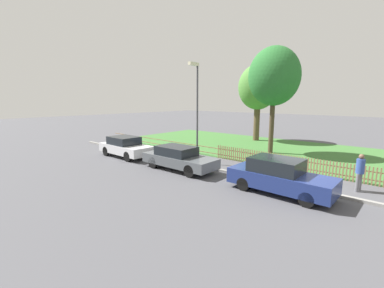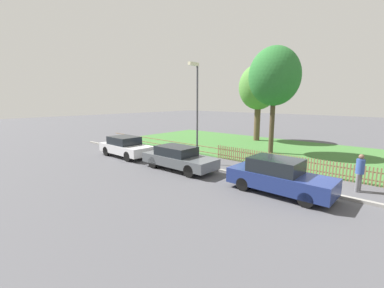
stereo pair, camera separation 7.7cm
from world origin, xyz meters
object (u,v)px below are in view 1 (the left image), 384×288
at_px(parked_car_navy_estate, 279,176).
at_px(tree_behind_motorcycle, 274,77).
at_px(street_lamp, 196,102).
at_px(parked_car_silver_hatchback, 125,146).
at_px(pedestrian_near_fence, 360,170).
at_px(tree_nearest_kerb, 258,88).
at_px(parked_car_black_saloon, 178,158).
at_px(covered_motorcycle, 177,149).

xyz_separation_m(parked_car_navy_estate, tree_behind_motorcycle, (-3.87, 7.75, 4.80)).
bearing_deg(street_lamp, parked_car_silver_hatchback, -161.13).
bearing_deg(parked_car_silver_hatchback, parked_car_navy_estate, 1.28).
bearing_deg(pedestrian_near_fence, tree_nearest_kerb, -120.80).
bearing_deg(pedestrian_near_fence, street_lamp, -69.64).
height_order(parked_car_navy_estate, tree_behind_motorcycle, tree_behind_motorcycle).
distance_m(parked_car_silver_hatchback, parked_car_black_saloon, 5.13).
xyz_separation_m(covered_motorcycle, tree_nearest_kerb, (0.33, 10.66, 4.41)).
bearing_deg(street_lamp, pedestrian_near_fence, 6.15).
xyz_separation_m(parked_car_silver_hatchback, covered_motorcycle, (3.08, 2.00, -0.08)).
height_order(tree_nearest_kerb, street_lamp, tree_nearest_kerb).
xyz_separation_m(parked_car_silver_hatchback, tree_behind_motorcycle, (7.05, 7.86, 4.83)).
distance_m(parked_car_silver_hatchback, covered_motorcycle, 3.67).
height_order(parked_car_navy_estate, street_lamp, street_lamp).
distance_m(tree_nearest_kerb, tree_behind_motorcycle, 6.04).
bearing_deg(tree_nearest_kerb, street_lamp, -81.74).
distance_m(parked_car_black_saloon, tree_nearest_kerb, 13.50).
xyz_separation_m(parked_car_navy_estate, pedestrian_near_fence, (2.52, 2.50, 0.19)).
height_order(pedestrian_near_fence, street_lamp, street_lamp).
relative_size(parked_car_silver_hatchback, parked_car_navy_estate, 0.98).
relative_size(parked_car_navy_estate, tree_behind_motorcycle, 0.56).
height_order(covered_motorcycle, tree_nearest_kerb, tree_nearest_kerb).
xyz_separation_m(parked_car_navy_estate, tree_nearest_kerb, (-7.52, 12.54, 4.31)).
bearing_deg(covered_motorcycle, pedestrian_near_fence, -1.14).
xyz_separation_m(parked_car_black_saloon, tree_behind_motorcycle, (1.92, 7.87, 4.85)).
bearing_deg(parked_car_navy_estate, street_lamp, 165.77).
bearing_deg(tree_nearest_kerb, tree_behind_motorcycle, -52.73).
xyz_separation_m(parked_car_silver_hatchback, street_lamp, (4.99, 1.71, 3.06)).
bearing_deg(pedestrian_near_fence, covered_motorcycle, -72.36).
relative_size(parked_car_navy_estate, tree_nearest_kerb, 0.60).
height_order(parked_car_silver_hatchback, parked_car_navy_estate, parked_car_navy_estate).
height_order(parked_car_navy_estate, pedestrian_near_fence, pedestrian_near_fence).
bearing_deg(covered_motorcycle, parked_car_black_saloon, -48.88).
bearing_deg(parked_car_navy_estate, covered_motorcycle, 167.32).
bearing_deg(covered_motorcycle, tree_nearest_kerb, 83.68).
bearing_deg(parked_car_black_saloon, tree_behind_motorcycle, 75.84).
height_order(parked_car_navy_estate, covered_motorcycle, parked_car_navy_estate).
relative_size(covered_motorcycle, street_lamp, 0.33).
bearing_deg(parked_car_silver_hatchback, tree_behind_motorcycle, 48.81).
relative_size(covered_motorcycle, pedestrian_near_fence, 1.23).
distance_m(parked_car_black_saloon, covered_motorcycle, 2.86).
bearing_deg(parked_car_black_saloon, parked_car_silver_hatchback, 179.52).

